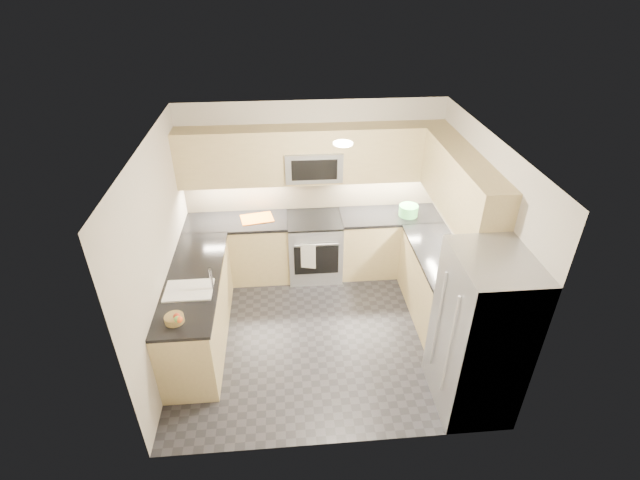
{
  "coord_description": "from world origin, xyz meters",
  "views": [
    {
      "loc": [
        -0.41,
        -4.39,
        4.1
      ],
      "look_at": [
        0.0,
        0.35,
        1.15
      ],
      "focal_mm": 26.0,
      "sensor_mm": 36.0,
      "label": 1
    }
  ],
  "objects": [
    {
      "name": "backsplash_right",
      "position": [
        1.8,
        0.45,
        1.2
      ],
      "size": [
        0.01,
        2.3,
        0.51
      ],
      "primitive_type": "cube",
      "color": "tan",
      "rests_on": "wall_right"
    },
    {
      "name": "refrigerator",
      "position": [
        1.45,
        -1.15,
        0.9
      ],
      "size": [
        0.7,
        0.9,
        1.8
      ],
      "primitive_type": "cube",
      "color": "#95979D",
      "rests_on": "floor"
    },
    {
      "name": "floor",
      "position": [
        0.0,
        0.0,
        0.0
      ],
      "size": [
        3.6,
        3.2,
        0.0
      ],
      "primitive_type": "cube",
      "color": "#222227",
      "rests_on": "ground"
    },
    {
      "name": "fridge_handle_left",
      "position": [
        1.08,
        -1.33,
        0.95
      ],
      "size": [
        0.02,
        0.02,
        1.2
      ],
      "primitive_type": "cylinder",
      "color": "#B2B5BA",
      "rests_on": "refrigerator"
    },
    {
      "name": "microwave",
      "position": [
        0.0,
        1.4,
        1.7
      ],
      "size": [
        0.76,
        0.4,
        0.4
      ],
      "primitive_type": "cube",
      "color": "gray",
      "rests_on": "upper_cab_back"
    },
    {
      "name": "utensil_bowl",
      "position": [
        1.33,
        1.25,
        1.02
      ],
      "size": [
        0.35,
        0.35,
        0.15
      ],
      "primitive_type": "cylinder",
      "rotation": [
        0.0,
        0.0,
        0.37
      ],
      "color": "#50BB5B",
      "rests_on": "countertop_back_right"
    },
    {
      "name": "countertop_back_left",
      "position": [
        -1.09,
        1.3,
        0.92
      ],
      "size": [
        1.42,
        0.63,
        0.04
      ],
      "primitive_type": "cube",
      "color": "black",
      "rests_on": "base_cab_back_left"
    },
    {
      "name": "dish_towel_check",
      "position": [
        -0.11,
        0.91,
        0.55
      ],
      "size": [
        0.2,
        0.07,
        0.39
      ],
      "primitive_type": "cube",
      "rotation": [
        0.0,
        0.0,
        -0.25
      ],
      "color": "white",
      "rests_on": "oven_handle"
    },
    {
      "name": "countertop_right",
      "position": [
        1.5,
        0.15,
        0.92
      ],
      "size": [
        0.63,
        1.7,
        0.04
      ],
      "primitive_type": "cube",
      "color": "black",
      "rests_on": "base_cab_right"
    },
    {
      "name": "wall_front",
      "position": [
        0.0,
        -1.6,
        1.25
      ],
      "size": [
        3.6,
        0.02,
        2.5
      ],
      "primitive_type": "cube",
      "color": "#BBB2A3",
      "rests_on": "floor"
    },
    {
      "name": "range_cooktop",
      "position": [
        0.0,
        1.28,
        0.92
      ],
      "size": [
        0.76,
        0.65,
        0.03
      ],
      "primitive_type": "cube",
      "color": "black",
      "rests_on": "gas_range"
    },
    {
      "name": "fruit_orange",
      "position": [
        -1.48,
        -0.85,
        1.05
      ],
      "size": [
        0.07,
        0.07,
        0.07
      ],
      "primitive_type": "sphere",
      "color": "#F15A1A",
      "rests_on": "fruit_basket"
    },
    {
      "name": "oven_handle",
      "position": [
        0.0,
        0.93,
        0.72
      ],
      "size": [
        0.6,
        0.02,
        0.02
      ],
      "primitive_type": "cylinder",
      "rotation": [
        0.0,
        1.57,
        0.0
      ],
      "color": "#B2B5BA",
      "rests_on": "gas_range"
    },
    {
      "name": "base_cab_peninsula",
      "position": [
        -1.5,
        0.0,
        0.45
      ],
      "size": [
        0.6,
        2.0,
        0.9
      ],
      "primitive_type": "cube",
      "color": "tan",
      "rests_on": "floor"
    },
    {
      "name": "fruit_pear",
      "position": [
        -1.5,
        -0.85,
        1.05
      ],
      "size": [
        0.07,
        0.07,
        0.07
      ],
      "primitive_type": "sphere",
      "color": "#64A345",
      "rests_on": "fruit_basket"
    },
    {
      "name": "wall_left",
      "position": [
        -1.8,
        0.0,
        1.25
      ],
      "size": [
        0.02,
        3.2,
        2.5
      ],
      "primitive_type": "cube",
      "color": "#BBB2A3",
      "rests_on": "floor"
    },
    {
      "name": "countertop_back_right",
      "position": [
        1.09,
        1.3,
        0.92
      ],
      "size": [
        1.42,
        0.63,
        0.04
      ],
      "primitive_type": "cube",
      "color": "black",
      "rests_on": "base_cab_back_right"
    },
    {
      "name": "cutting_board",
      "position": [
        -0.8,
        1.32,
        0.95
      ],
      "size": [
        0.49,
        0.39,
        0.01
      ],
      "primitive_type": "cube",
      "rotation": [
        0.0,
        0.0,
        0.19
      ],
      "color": "orange",
      "rests_on": "countertop_back_left"
    },
    {
      "name": "base_cab_back_right",
      "position": [
        1.09,
        1.3,
        0.45
      ],
      "size": [
        1.42,
        0.6,
        0.9
      ],
      "primitive_type": "cube",
      "color": "tan",
      "rests_on": "floor"
    },
    {
      "name": "gas_range",
      "position": [
        0.0,
        1.28,
        0.46
      ],
      "size": [
        0.76,
        0.65,
        0.91
      ],
      "primitive_type": "cube",
      "color": "#AAACB2",
      "rests_on": "floor"
    },
    {
      "name": "upper_cab_right",
      "position": [
        1.62,
        0.28,
        1.83
      ],
      "size": [
        0.35,
        1.95,
        0.75
      ],
      "primitive_type": "cube",
      "color": "tan",
      "rests_on": "wall_right"
    },
    {
      "name": "faucet",
      "position": [
        -1.24,
        -0.25,
        1.08
      ],
      "size": [
        0.03,
        0.03,
        0.28
      ],
      "primitive_type": "cylinder",
      "color": "silver",
      "rests_on": "countertop_peninsula"
    },
    {
      "name": "upper_cab_back",
      "position": [
        0.0,
        1.43,
        1.83
      ],
      "size": [
        3.6,
        0.35,
        0.75
      ],
      "primitive_type": "cube",
      "color": "tan",
      "rests_on": "wall_back"
    },
    {
      "name": "countertop_peninsula",
      "position": [
        -1.5,
        0.0,
        0.92
      ],
      "size": [
        0.63,
        2.0,
        0.04
      ],
      "primitive_type": "cube",
      "color": "black",
      "rests_on": "base_cab_peninsula"
    },
    {
      "name": "oven_door_glass",
      "position": [
        0.0,
        0.95,
        0.45
      ],
      "size": [
        0.62,
        0.02,
        0.45
      ],
      "primitive_type": "cube",
      "color": "black",
      "rests_on": "gas_range"
    },
    {
      "name": "microwave_door",
      "position": [
        0.0,
        1.2,
        1.7
      ],
      "size": [
        0.6,
        0.01,
        0.28
      ],
      "primitive_type": "cube",
      "color": "black",
      "rests_on": "microwave"
    },
    {
      "name": "fruit_basket",
      "position": [
        -1.56,
        -0.75,
        0.98
      ],
      "size": [
        0.23,
        0.23,
        0.07
      ],
      "primitive_type": "cylinder",
      "rotation": [
        0.0,
        0.0,
        -0.23
      ],
      "color": "olive",
      "rests_on": "countertop_peninsula"
    },
    {
      "name": "fridge_handle_right",
      "position": [
        1.08,
        -0.97,
        0.95
      ],
      "size": [
        0.02,
        0.02,
        1.2
      ],
      "primitive_type": "cylinder",
      "color": "#B2B5BA",
      "rests_on": "refrigerator"
    },
    {
      "name": "wall_right",
      "position": [
        1.8,
        0.0,
        1.25
      ],
      "size": [
        0.02,
        3.2,
        2.5
      ],
      "primitive_type": "cube",
      "color": "#BBB2A3",
      "rests_on": "floor"
    },
    {
      "name": "base_cab_right",
      "position": [
        1.5,
        0.15,
        0.45
      ],
      "size": [
        0.6,
        1.7,
        0.9
      ],
      "primitive_type": "cube",
      "color": "tan",
      "rests_on": "floor"
    },
    {
      "name": "base_cab_back_left",
      "position": [
        -1.09,
        1.3,
        0.45
      ],
      "size": [
        1.42,
        0.6,
        0.9
      ],
      "primitive_type": "cube",
      "color": "tan",
      "rests_on": "floor"
    },
    {
      "name": "sink_basin",
      "position": [
        -1.5,
        -0.25,
        0.88
      ],
      "size": [
        0.52,
        0.38,
        0.16
      ],
      "primitive_type": "cube",
      "color": "white",
      "rests_on": "base_cab_peninsula"
    },
    {
      "name": "wall_back",
      "position": [
        0.0,
        1.6,
        1.25
      ],
      "size": [
        3.6,
        0.02,
        2.5
      ],
      "primitive_type": "cube",
      "color": "#BBB2A3",
      "rests_on": "floor"
    },
    {
      "name": "ceiling",
      "position": [
        0.0,
        0.0,
        2.5
      ],
      "size": [
        3.6,
        3.2,
        0.02
      ],
      "primitive_type": "cube",
      "color": "beige",
      "rests_on": "wall_back"
    },
    {
      "name": "backsplash_back",
      "position": [
        0.0,
        1.6,
        1.2
      ],
      "size": [
        3.6,
        0.01,
        0.51
      ],
      "primitive_type": "cube",
      "color": "tan",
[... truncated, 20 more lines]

